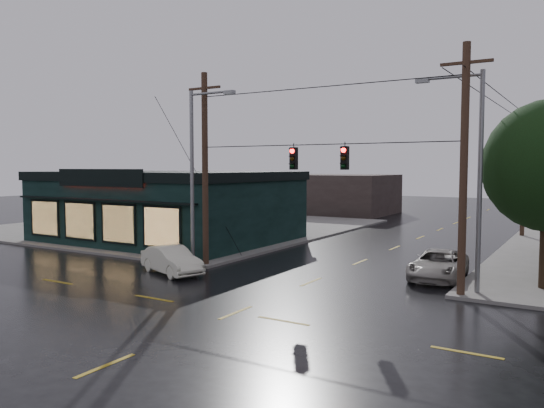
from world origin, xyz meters
The scene contains 13 objects.
ground_plane centered at (0.00, 0.00, 0.00)m, with size 160.00×160.00×0.00m, color black.
sidewalk_nw centered at (-20.00, 20.00, 0.07)m, with size 28.00×28.00×0.15m, color #65645E.
pizza_shop centered at (-15.00, 12.94, 2.56)m, with size 16.30×12.34×4.90m.
utility_pole_nw centered at (-6.50, 6.50, 0.00)m, with size 2.00×0.32×10.15m, color #322416, non-canonical shape.
utility_pole_ne centered at (6.50, 6.50, 0.00)m, with size 2.00×0.32×10.15m, color #322416, non-canonical shape.
utility_pole_far_a centered at (6.50, 28.00, 0.00)m, with size 2.00×0.32×9.65m, color #322416, non-canonical shape.
utility_pole_far_b centered at (6.50, 48.00, 0.00)m, with size 2.00×0.32×9.15m, color #322416, non-canonical shape.
span_signal_assembly centered at (0.10, 6.50, 5.70)m, with size 13.00×0.48×1.23m.
streetlight_nw centered at (-6.80, 5.80, 0.00)m, with size 5.40×0.30×9.15m, color slate, non-canonical shape.
streetlight_ne centered at (7.00, 7.20, 0.00)m, with size 5.40×0.30×9.15m, color slate, non-canonical shape.
bg_building_west centered at (-14.00, 40.00, 2.20)m, with size 12.00×10.00×4.40m, color #312623.
sedan_cream centered at (-6.75, 4.11, 0.68)m, with size 1.44×4.14×1.36m, color silver.
suv_silver centered at (4.81, 9.75, 0.67)m, with size 2.23×4.84×1.35m, color #9A968E.
Camera 1 is at (10.89, -15.45, 5.27)m, focal length 35.00 mm.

